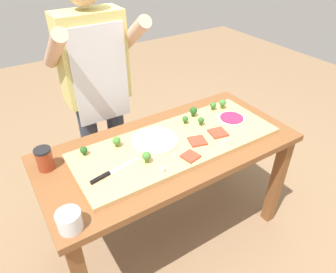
{
  "coord_description": "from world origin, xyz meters",
  "views": [
    {
      "loc": [
        -0.79,
        -1.22,
        1.84
      ],
      "look_at": [
        -0.01,
        -0.01,
        0.85
      ],
      "focal_mm": 32.69,
      "sensor_mm": 36.0,
      "label": 1
    }
  ],
  "objects_px": {
    "cheese_crumble_a": "(163,170)",
    "cheese_crumble_b": "(228,101)",
    "broccoli_floret_back_mid": "(223,103)",
    "cheese_crumble_d": "(242,128)",
    "cook_center": "(97,85)",
    "pizza_slice_far_right": "(218,133)",
    "broccoli_floret_front_left": "(147,156)",
    "pizza_whole_cheese_artichoke": "(155,140)",
    "flour_cup": "(70,222)",
    "pizza_whole_beet_magenta": "(232,118)",
    "broccoli_floret_center_left": "(213,105)",
    "chefs_knife": "(109,174)",
    "prep_table": "(169,161)",
    "pizza_slice_near_right": "(197,141)",
    "broccoli_floret_front_right": "(185,119)",
    "cheese_crumble_c": "(224,141)",
    "broccoli_floret_center_right": "(84,150)",
    "broccoli_floret_front_mid": "(116,141)",
    "broccoli_floret_back_left": "(193,111)",
    "broccoli_floret_back_right": "(201,121)",
    "sauce_jar": "(44,159)",
    "pizza_slice_center": "(190,156)"
  },
  "relations": [
    {
      "from": "broccoli_floret_back_left",
      "to": "sauce_jar",
      "type": "distance_m",
      "value": 0.95
    },
    {
      "from": "cheese_crumble_d",
      "to": "flour_cup",
      "type": "height_order",
      "value": "flour_cup"
    },
    {
      "from": "broccoli_floret_center_right",
      "to": "prep_table",
      "type": "bearing_deg",
      "value": -17.87
    },
    {
      "from": "broccoli_floret_back_mid",
      "to": "cook_center",
      "type": "bearing_deg",
      "value": 150.33
    },
    {
      "from": "cheese_crumble_d",
      "to": "cook_center",
      "type": "height_order",
      "value": "cook_center"
    },
    {
      "from": "broccoli_floret_back_left",
      "to": "cheese_crumble_a",
      "type": "bearing_deg",
      "value": -141.85
    },
    {
      "from": "pizza_slice_far_right",
      "to": "broccoli_floret_back_left",
      "type": "distance_m",
      "value": 0.25
    },
    {
      "from": "pizza_slice_far_right",
      "to": "broccoli_floret_front_right",
      "type": "xyz_separation_m",
      "value": [
        -0.1,
        0.2,
        0.03
      ]
    },
    {
      "from": "cheese_crumble_c",
      "to": "broccoli_floret_center_right",
      "type": "bearing_deg",
      "value": 155.53
    },
    {
      "from": "broccoli_floret_back_mid",
      "to": "cheese_crumble_b",
      "type": "height_order",
      "value": "broccoli_floret_back_mid"
    },
    {
      "from": "pizza_whole_beet_magenta",
      "to": "broccoli_floret_center_left",
      "type": "bearing_deg",
      "value": 97.61
    },
    {
      "from": "broccoli_floret_center_left",
      "to": "cheese_crumble_b",
      "type": "relative_size",
      "value": 3.51
    },
    {
      "from": "chefs_knife",
      "to": "cook_center",
      "type": "bearing_deg",
      "value": 71.28
    },
    {
      "from": "chefs_knife",
      "to": "cheese_crumble_b",
      "type": "height_order",
      "value": "same"
    },
    {
      "from": "pizza_whole_beet_magenta",
      "to": "sauce_jar",
      "type": "bearing_deg",
      "value": 170.74
    },
    {
      "from": "pizza_slice_far_right",
      "to": "broccoli_floret_center_left",
      "type": "height_order",
      "value": "broccoli_floret_center_left"
    },
    {
      "from": "pizza_whole_beet_magenta",
      "to": "broccoli_floret_front_right",
      "type": "bearing_deg",
      "value": 156.51
    },
    {
      "from": "pizza_slice_center",
      "to": "broccoli_floret_front_mid",
      "type": "bearing_deg",
      "value": 134.05
    },
    {
      "from": "chefs_knife",
      "to": "broccoli_floret_back_left",
      "type": "xyz_separation_m",
      "value": [
        0.7,
        0.23,
        0.03
      ]
    },
    {
      "from": "prep_table",
      "to": "pizza_slice_near_right",
      "type": "bearing_deg",
      "value": -32.82
    },
    {
      "from": "broccoli_floret_back_right",
      "to": "broccoli_floret_back_left",
      "type": "distance_m",
      "value": 0.12
    },
    {
      "from": "pizza_whole_beet_magenta",
      "to": "broccoli_floret_back_mid",
      "type": "distance_m",
      "value": 0.15
    },
    {
      "from": "broccoli_floret_back_right",
      "to": "broccoli_floret_center_left",
      "type": "relative_size",
      "value": 0.97
    },
    {
      "from": "broccoli_floret_front_right",
      "to": "pizza_slice_far_right",
      "type": "bearing_deg",
      "value": -63.31
    },
    {
      "from": "pizza_slice_near_right",
      "to": "cheese_crumble_b",
      "type": "height_order",
      "value": "cheese_crumble_b"
    },
    {
      "from": "broccoli_floret_front_left",
      "to": "broccoli_floret_center_right",
      "type": "distance_m",
      "value": 0.35
    },
    {
      "from": "broccoli_floret_front_left",
      "to": "broccoli_floret_back_right",
      "type": "bearing_deg",
      "value": 16.49
    },
    {
      "from": "sauce_jar",
      "to": "cook_center",
      "type": "distance_m",
      "value": 0.61
    },
    {
      "from": "pizza_slice_near_right",
      "to": "cheese_crumble_a",
      "type": "distance_m",
      "value": 0.32
    },
    {
      "from": "pizza_whole_beet_magenta",
      "to": "flour_cup",
      "type": "height_order",
      "value": "flour_cup"
    },
    {
      "from": "pizza_whole_beet_magenta",
      "to": "pizza_slice_far_right",
      "type": "height_order",
      "value": "pizza_whole_beet_magenta"
    },
    {
      "from": "chefs_knife",
      "to": "broccoli_floret_front_mid",
      "type": "xyz_separation_m",
      "value": [
        0.14,
        0.2,
        0.03
      ]
    },
    {
      "from": "broccoli_floret_front_mid",
      "to": "broccoli_floret_back_left",
      "type": "bearing_deg",
      "value": 3.69
    },
    {
      "from": "chefs_knife",
      "to": "cook_center",
      "type": "distance_m",
      "value": 0.68
    },
    {
      "from": "broccoli_floret_front_right",
      "to": "cook_center",
      "type": "bearing_deg",
      "value": 132.45
    },
    {
      "from": "pizza_whole_beet_magenta",
      "to": "broccoli_floret_center_right",
      "type": "relative_size",
      "value": 3.48
    },
    {
      "from": "cheese_crumble_a",
      "to": "cheese_crumble_b",
      "type": "height_order",
      "value": "cheese_crumble_a"
    },
    {
      "from": "pizza_slice_far_right",
      "to": "broccoli_floret_front_left",
      "type": "bearing_deg",
      "value": -179.28
    },
    {
      "from": "sauce_jar",
      "to": "cook_center",
      "type": "bearing_deg",
      "value": 38.92
    },
    {
      "from": "pizza_slice_far_right",
      "to": "broccoli_floret_front_mid",
      "type": "relative_size",
      "value": 1.55
    },
    {
      "from": "cheese_crumble_a",
      "to": "sauce_jar",
      "type": "distance_m",
      "value": 0.62
    },
    {
      "from": "flour_cup",
      "to": "cook_center",
      "type": "relative_size",
      "value": 0.06
    },
    {
      "from": "cheese_crumble_c",
      "to": "prep_table",
      "type": "bearing_deg",
      "value": 145.47
    },
    {
      "from": "broccoli_floret_center_left",
      "to": "pizza_slice_far_right",
      "type": "bearing_deg",
      "value": -123.19
    },
    {
      "from": "pizza_slice_far_right",
      "to": "broccoli_floret_center_left",
      "type": "xyz_separation_m",
      "value": [
        0.16,
        0.24,
        0.03
      ]
    },
    {
      "from": "broccoli_floret_center_left",
      "to": "flour_cup",
      "type": "distance_m",
      "value": 1.21
    },
    {
      "from": "pizza_whole_cheese_artichoke",
      "to": "flour_cup",
      "type": "relative_size",
      "value": 2.59
    },
    {
      "from": "flour_cup",
      "to": "pizza_slice_far_right",
      "type": "bearing_deg",
      "value": 10.97
    },
    {
      "from": "broccoli_floret_back_right",
      "to": "broccoli_floret_front_right",
      "type": "distance_m",
      "value": 0.1
    },
    {
      "from": "cheese_crumble_d",
      "to": "pizza_slice_near_right",
      "type": "bearing_deg",
      "value": 172.37
    }
  ]
}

